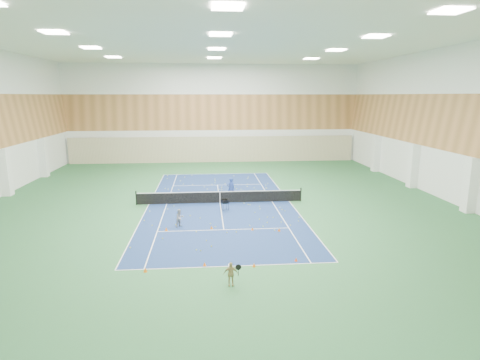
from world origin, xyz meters
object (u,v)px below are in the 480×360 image
at_px(child_court, 180,218).
at_px(ball_cart, 225,205).
at_px(child_apron, 231,274).
at_px(coach, 231,188).
at_px(tennis_net, 220,196).

distance_m(child_court, ball_cart, 4.63).
bearing_deg(child_court, child_apron, -113.69).
bearing_deg(coach, ball_cart, 62.74).
xyz_separation_m(coach, child_apron, (-0.98, -15.16, -0.32)).
height_order(child_court, child_apron, child_court).
bearing_deg(ball_cart, child_apron, -106.06).
distance_m(coach, ball_cart, 3.44).
relative_size(child_court, ball_cart, 1.43).
distance_m(coach, child_court, 7.77).
xyz_separation_m(tennis_net, ball_cart, (0.28, -2.07, -0.14)).
xyz_separation_m(child_apron, ball_cart, (0.33, 11.81, -0.13)).
distance_m(child_apron, ball_cart, 11.81).
bearing_deg(ball_cart, child_court, -145.65).
height_order(tennis_net, child_court, child_court).
distance_m(child_court, child_apron, 8.76).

